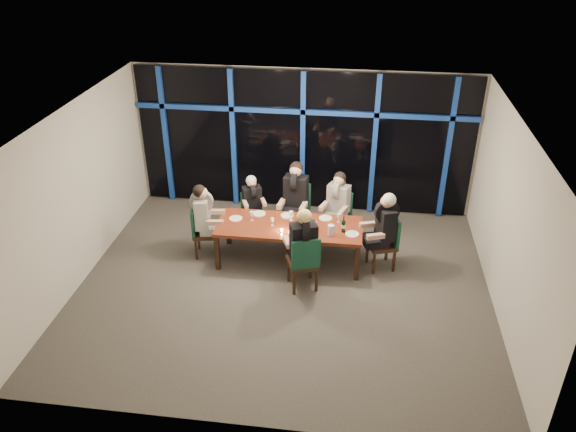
# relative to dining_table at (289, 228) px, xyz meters

# --- Properties ---
(room) EXTENTS (7.04, 7.00, 3.02)m
(room) POSITION_rel_dining_table_xyz_m (0.00, -0.80, 1.34)
(room) COLOR #57524C
(room) RESTS_ON ground
(window_wall) EXTENTS (6.86, 0.43, 2.94)m
(window_wall) POSITION_rel_dining_table_xyz_m (0.01, 2.13, 0.87)
(window_wall) COLOR black
(window_wall) RESTS_ON ground
(dining_table) EXTENTS (2.60, 1.00, 0.75)m
(dining_table) POSITION_rel_dining_table_xyz_m (0.00, 0.00, 0.00)
(dining_table) COLOR maroon
(dining_table) RESTS_ON ground
(chair_far_left) EXTENTS (0.52, 0.52, 0.86)m
(chair_far_left) POSITION_rel_dining_table_xyz_m (-0.87, 0.92, -0.20)
(chair_far_left) COLOR #321D10
(chair_far_left) RESTS_ON ground
(chair_far_mid) EXTENTS (0.56, 0.56, 1.07)m
(chair_far_mid) POSITION_rel_dining_table_xyz_m (0.01, 0.98, -0.09)
(chair_far_mid) COLOR #321D10
(chair_far_mid) RESTS_ON ground
(chair_far_right) EXTENTS (0.57, 0.57, 0.97)m
(chair_far_right) POSITION_rel_dining_table_xyz_m (0.84, 0.94, -0.14)
(chair_far_right) COLOR #321D10
(chair_far_right) RESTS_ON ground
(chair_end_left) EXTENTS (0.52, 0.52, 0.98)m
(chair_end_left) POSITION_rel_dining_table_xyz_m (-1.64, 0.00, -0.14)
(chair_end_left) COLOR #321D10
(chair_end_left) RESTS_ON ground
(chair_end_right) EXTENTS (0.59, 0.59, 1.01)m
(chair_end_right) POSITION_rel_dining_table_xyz_m (1.74, 0.04, -0.12)
(chair_end_right) COLOR #321D10
(chair_end_right) RESTS_ON ground
(chair_near_mid) EXTENTS (0.62, 0.62, 1.04)m
(chair_near_mid) POSITION_rel_dining_table_xyz_m (0.36, -0.85, -0.10)
(chair_near_mid) COLOR #321D10
(chair_near_mid) RESTS_ON ground
(diner_far_left) EXTENTS (0.53, 0.59, 0.83)m
(diner_far_left) POSITION_rel_dining_table_xyz_m (-0.84, 0.85, 0.14)
(diner_far_left) COLOR black
(diner_far_left) RESTS_ON ground
(diner_far_mid) EXTENTS (0.57, 0.70, 1.04)m
(diner_far_mid) POSITION_rel_dining_table_xyz_m (-0.00, 0.89, 0.34)
(diner_far_mid) COLOR black
(diner_far_mid) RESTS_ON ground
(diner_far_right) EXTENTS (0.59, 0.66, 0.95)m
(diner_far_right) POSITION_rel_dining_table_xyz_m (0.81, 0.86, 0.25)
(diner_far_right) COLOR black
(diner_far_right) RESTS_ON ground
(diner_end_left) EXTENTS (0.64, 0.52, 0.95)m
(diner_end_left) POSITION_rel_dining_table_xyz_m (-1.56, 0.02, 0.25)
(diner_end_left) COLOR black
(diner_end_left) RESTS_ON ground
(diner_end_right) EXTENTS (0.69, 0.61, 0.98)m
(diner_end_right) POSITION_rel_dining_table_xyz_m (1.66, 0.01, 0.28)
(diner_end_right) COLOR black
(diner_end_right) RESTS_ON ground
(diner_near_mid) EXTENTS (0.64, 0.71, 1.02)m
(diner_near_mid) POSITION_rel_dining_table_xyz_m (0.32, -0.76, 0.31)
(diner_near_mid) COLOR black
(diner_near_mid) RESTS_ON ground
(plate_far_left) EXTENTS (0.24, 0.24, 0.01)m
(plate_far_left) POSITION_rel_dining_table_xyz_m (-0.61, 0.34, 0.08)
(plate_far_left) COLOR white
(plate_far_left) RESTS_ON dining_table
(plate_far_mid) EXTENTS (0.24, 0.24, 0.01)m
(plate_far_mid) POSITION_rel_dining_table_xyz_m (-0.09, 0.33, 0.08)
(plate_far_mid) COLOR white
(plate_far_mid) RESTS_ON dining_table
(plate_far_right) EXTENTS (0.24, 0.24, 0.01)m
(plate_far_right) POSITION_rel_dining_table_xyz_m (0.62, 0.33, 0.08)
(plate_far_right) COLOR white
(plate_far_right) RESTS_ON dining_table
(plate_end_left) EXTENTS (0.24, 0.24, 0.01)m
(plate_end_left) POSITION_rel_dining_table_xyz_m (-1.00, 0.10, 0.08)
(plate_end_left) COLOR white
(plate_end_left) RESTS_ON dining_table
(plate_end_right) EXTENTS (0.24, 0.24, 0.01)m
(plate_end_right) POSITION_rel_dining_table_xyz_m (1.12, -0.17, 0.08)
(plate_end_right) COLOR white
(plate_end_right) RESTS_ON dining_table
(plate_near_mid) EXTENTS (0.24, 0.24, 0.01)m
(plate_near_mid) POSITION_rel_dining_table_xyz_m (0.12, -0.24, 0.08)
(plate_near_mid) COLOR white
(plate_near_mid) RESTS_ON dining_table
(wine_bottle) EXTENTS (0.07, 0.07, 0.30)m
(wine_bottle) POSITION_rel_dining_table_xyz_m (0.96, -0.10, 0.18)
(wine_bottle) COLOR black
(wine_bottle) RESTS_ON dining_table
(water_pitcher) EXTENTS (0.12, 0.11, 0.20)m
(water_pitcher) POSITION_rel_dining_table_xyz_m (0.75, -0.24, 0.17)
(water_pitcher) COLOR silver
(water_pitcher) RESTS_ON dining_table
(tea_light) EXTENTS (0.06, 0.06, 0.03)m
(tea_light) POSITION_rel_dining_table_xyz_m (-0.11, -0.21, 0.08)
(tea_light) COLOR #F3A748
(tea_light) RESTS_ON dining_table
(wine_glass_a) EXTENTS (0.06, 0.06, 0.16)m
(wine_glass_a) POSITION_rel_dining_table_xyz_m (-0.30, -0.05, 0.18)
(wine_glass_a) COLOR silver
(wine_glass_a) RESTS_ON dining_table
(wine_glass_b) EXTENTS (0.07, 0.07, 0.18)m
(wine_glass_b) POSITION_rel_dining_table_xyz_m (0.01, 0.19, 0.20)
(wine_glass_b) COLOR silver
(wine_glass_b) RESTS_ON dining_table
(wine_glass_c) EXTENTS (0.07, 0.07, 0.18)m
(wine_glass_c) POSITION_rel_dining_table_xyz_m (0.46, -0.15, 0.20)
(wine_glass_c) COLOR white
(wine_glass_c) RESTS_ON dining_table
(wine_glass_d) EXTENTS (0.07, 0.07, 0.18)m
(wine_glass_d) POSITION_rel_dining_table_xyz_m (-0.70, 0.08, 0.20)
(wine_glass_d) COLOR silver
(wine_glass_d) RESTS_ON dining_table
(wine_glass_e) EXTENTS (0.07, 0.07, 0.17)m
(wine_glass_e) POSITION_rel_dining_table_xyz_m (0.87, 0.23, 0.20)
(wine_glass_e) COLOR silver
(wine_glass_e) RESTS_ON dining_table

